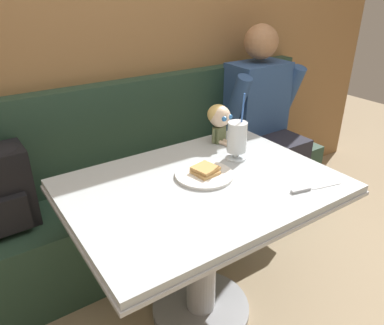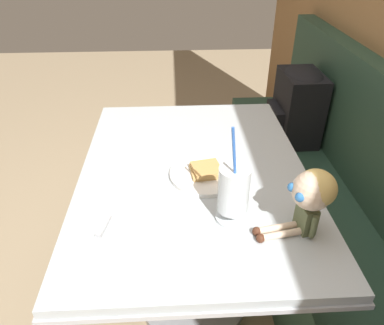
{
  "view_description": "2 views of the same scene",
  "coord_description": "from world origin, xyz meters",
  "px_view_note": "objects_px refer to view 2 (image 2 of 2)",
  "views": [
    {
      "loc": [
        -0.79,
        -0.9,
        1.5
      ],
      "look_at": [
        -0.03,
        0.22,
        0.82
      ],
      "focal_mm": 34.67,
      "sensor_mm": 36.0,
      "label": 1
    },
    {
      "loc": [
        1.08,
        0.12,
        1.48
      ],
      "look_at": [
        0.11,
        0.17,
        0.85
      ],
      "focal_mm": 34.26,
      "sensor_mm": 36.0,
      "label": 2
    }
  ],
  "objects_px": {
    "toast_plate": "(205,173)",
    "butter_knife": "(99,235)",
    "backpack": "(297,104)",
    "milkshake_glass": "(233,192)",
    "seated_doll": "(311,194)"
  },
  "relations": [
    {
      "from": "milkshake_glass",
      "to": "seated_doll",
      "type": "distance_m",
      "value": 0.21
    },
    {
      "from": "backpack",
      "to": "milkshake_glass",
      "type": "bearing_deg",
      "value": -27.36
    },
    {
      "from": "seated_doll",
      "to": "backpack",
      "type": "bearing_deg",
      "value": 163.62
    },
    {
      "from": "milkshake_glass",
      "to": "seated_doll",
      "type": "height_order",
      "value": "milkshake_glass"
    },
    {
      "from": "milkshake_glass",
      "to": "backpack",
      "type": "xyz_separation_m",
      "value": [
        -0.97,
        0.5,
        -0.18
      ]
    },
    {
      "from": "milkshake_glass",
      "to": "backpack",
      "type": "height_order",
      "value": "milkshake_glass"
    },
    {
      "from": "toast_plate",
      "to": "butter_knife",
      "type": "distance_m",
      "value": 0.43
    },
    {
      "from": "butter_knife",
      "to": "backpack",
      "type": "xyz_separation_m",
      "value": [
        -1.03,
        0.89,
        -0.09
      ]
    },
    {
      "from": "butter_knife",
      "to": "seated_doll",
      "type": "relative_size",
      "value": 1.03
    },
    {
      "from": "seated_doll",
      "to": "backpack",
      "type": "distance_m",
      "value": 1.09
    },
    {
      "from": "butter_knife",
      "to": "backpack",
      "type": "bearing_deg",
      "value": 139.16
    },
    {
      "from": "milkshake_glass",
      "to": "backpack",
      "type": "bearing_deg",
      "value": 152.64
    },
    {
      "from": "milkshake_glass",
      "to": "butter_knife",
      "type": "height_order",
      "value": "milkshake_glass"
    },
    {
      "from": "toast_plate",
      "to": "seated_doll",
      "type": "relative_size",
      "value": 1.1
    },
    {
      "from": "toast_plate",
      "to": "milkshake_glass",
      "type": "relative_size",
      "value": 0.79
    }
  ]
}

